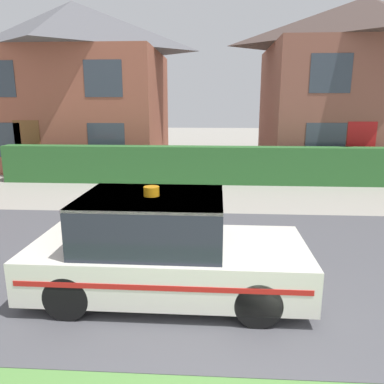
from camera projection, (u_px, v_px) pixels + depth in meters
road_strip at (217, 261)px, 6.66m from camera, size 28.00×5.82×0.01m
garden_hedge at (196, 165)px, 12.93m from camera, size 13.52×0.59×1.29m
police_car at (163, 248)px, 5.40m from camera, size 3.94×1.77×1.60m
house_left at (77, 85)px, 16.35m from camera, size 7.61×5.93×6.87m
house_right at (359, 84)px, 15.49m from camera, size 7.80×6.21×6.83m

